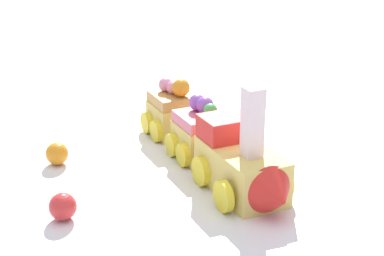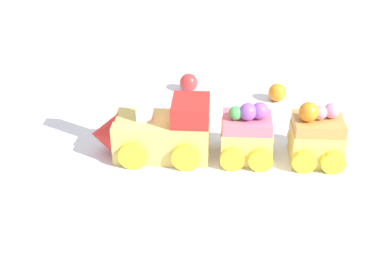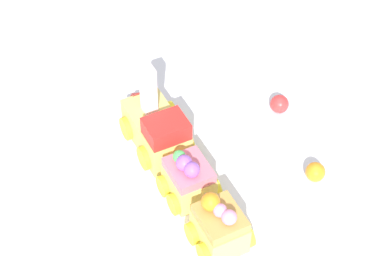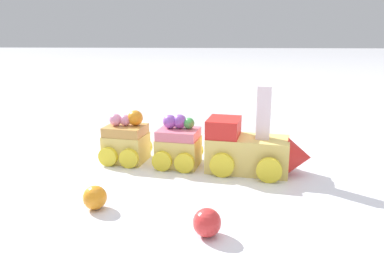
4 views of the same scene
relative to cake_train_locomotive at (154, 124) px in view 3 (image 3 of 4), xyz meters
name	(u,v)px [view 3 (image 3 of 4)]	position (x,y,z in m)	size (l,w,h in m)	color
ground_plane	(212,167)	(-0.07, -0.04, -0.04)	(10.00, 10.00, 0.00)	#B2B2B7
display_board	(212,163)	(-0.07, -0.04, -0.04)	(0.74, 0.44, 0.01)	white
cake_train_locomotive	(154,124)	(0.00, 0.00, 0.00)	(0.14, 0.08, 0.11)	#EACC66
cake_car_strawberry	(189,180)	(-0.10, 0.02, 0.00)	(0.07, 0.07, 0.07)	#EACC66
cake_car_caramel	(220,227)	(-0.18, 0.03, 0.00)	(0.07, 0.07, 0.07)	#EACC66
gumball_red	(279,104)	(-0.06, -0.17, -0.02)	(0.03, 0.03, 0.03)	red
gumball_orange	(315,172)	(-0.17, -0.12, -0.02)	(0.02, 0.02, 0.02)	orange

